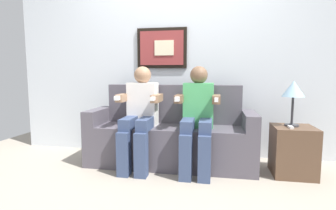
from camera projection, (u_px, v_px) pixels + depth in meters
ground_plane at (165, 174)px, 2.72m from camera, size 5.53×5.53×0.00m
back_wall_assembly at (176, 52)px, 3.32m from camera, size 4.26×0.10×2.60m
couch at (171, 137)px, 3.01m from camera, size 1.86×0.58×0.90m
person_on_left at (140, 113)px, 2.87m from camera, size 0.46×0.56×1.11m
person_on_right at (198, 114)px, 2.75m from camera, size 0.46×0.56×1.11m
side_table_right at (293, 151)px, 2.68m from camera, size 0.40×0.40×0.50m
table_lamp at (293, 91)px, 2.64m from camera, size 0.22×0.22×0.46m
spare_remote_on_table at (290, 127)px, 2.59m from camera, size 0.04×0.13×0.02m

